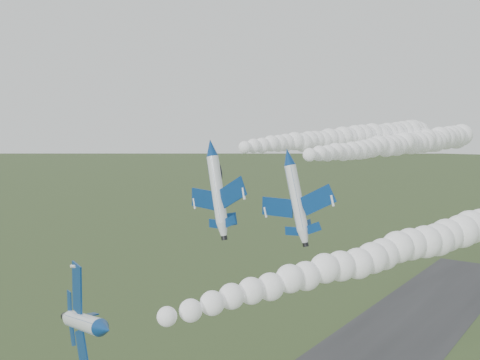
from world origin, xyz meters
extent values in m
cylinder|color=white|center=(5.24, -5.15, 29.50)|extent=(4.63, 8.64, 1.80)
cone|color=navy|center=(3.38, -10.21, 29.50)|extent=(2.46, 2.72, 1.80)
cone|color=white|center=(7.02, -0.28, 29.50)|extent=(2.32, 2.34, 1.80)
cylinder|color=black|center=(7.37, 0.68, 29.50)|extent=(1.07, 0.89, 0.91)
ellipsoid|color=black|center=(5.01, -7.40, 29.62)|extent=(2.13, 3.16, 1.20)
cube|color=navy|center=(4.80, -4.12, 32.46)|extent=(1.85, 2.66, 4.61)
cube|color=navy|center=(6.40, -1.02, 31.10)|extent=(0.86, 1.22, 2.01)
cube|color=navy|center=(7.01, -1.25, 27.91)|extent=(0.86, 1.22, 2.01)
cube|color=navy|center=(7.84, -1.81, 29.77)|extent=(2.64, 2.29, 0.57)
cylinder|color=white|center=(-6.41, 23.31, 43.32)|extent=(3.84, 9.21, 1.93)
cone|color=navy|center=(-7.65, 17.76, 43.32)|extent=(2.39, 2.72, 1.93)
cone|color=white|center=(-5.22, 28.65, 43.32)|extent=(2.30, 2.30, 1.93)
cylinder|color=black|center=(-4.99, 29.70, 43.32)|extent=(1.09, 0.84, 0.98)
ellipsoid|color=black|center=(-7.05, 21.08, 43.91)|extent=(1.93, 3.29, 1.28)
cube|color=navy|center=(-9.25, 24.82, 42.45)|extent=(5.29, 3.57, 1.24)
cube|color=navy|center=(-3.13, 23.46, 43.87)|extent=(5.29, 3.57, 1.24)
cube|color=navy|center=(-7.07, 28.07, 42.94)|extent=(2.32, 1.61, 0.58)
cube|color=navy|center=(-3.80, 27.34, 43.70)|extent=(2.32, 1.61, 0.58)
cube|color=navy|center=(-5.79, 27.52, 44.68)|extent=(1.01, 1.82, 2.33)
cylinder|color=white|center=(5.39, 23.83, 42.42)|extent=(1.82, 8.07, 1.73)
cone|color=navy|center=(5.44, 18.75, 42.42)|extent=(1.75, 2.13, 1.73)
cone|color=white|center=(5.34, 28.72, 42.42)|extent=(1.75, 1.74, 1.73)
cylinder|color=black|center=(5.33, 29.68, 42.42)|extent=(0.88, 0.58, 0.88)
ellipsoid|color=black|center=(5.28, 21.76, 42.94)|extent=(1.18, 2.77, 1.16)
cube|color=navy|center=(2.61, 24.57, 41.61)|extent=(4.35, 2.35, 1.15)
cube|color=navy|center=(8.21, 24.63, 42.95)|extent=(4.35, 2.35, 1.15)
cube|color=navy|center=(3.85, 27.84, 42.06)|extent=(1.90, 1.07, 0.54)
cube|color=navy|center=(6.84, 27.87, 42.77)|extent=(1.90, 1.07, 0.54)
cube|color=navy|center=(5.06, 27.63, 43.63)|extent=(0.62, 1.54, 2.08)
camera|label=1|loc=(39.09, -33.04, 45.87)|focal=40.00mm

